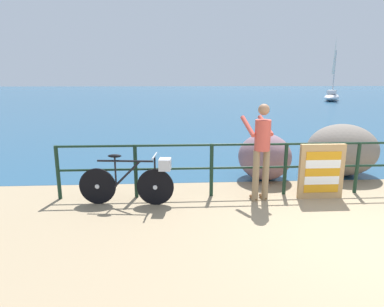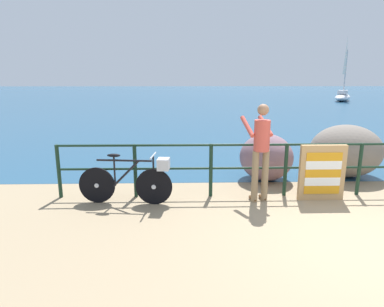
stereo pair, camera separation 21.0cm
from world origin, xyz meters
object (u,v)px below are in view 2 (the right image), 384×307
Objects in this scene: bicycle at (133,179)px; breakwater_boulder_left at (266,157)px; person_at_railing at (261,148)px; sailboat at (343,94)px; breakwater_boulder_main at (346,151)px; folded_deckchair_stack at (322,173)px.

bicycle is 3.06m from breakwater_boulder_left.
person_at_railing is 0.29× the size of sailboat.
bicycle is at bearing -160.55° from breakwater_boulder_main.
breakwater_boulder_left reaches higher than bicycle.
sailboat reaches higher than person_at_railing.
bicycle is at bearing 79.10° from person_at_railing.
bicycle is 1.63× the size of folded_deckchair_stack.
folded_deckchair_stack reaches higher than breakwater_boulder_left.
bicycle is 31.80m from sailboat.
breakwater_boulder_main is (2.34, 1.54, -0.40)m from person_at_railing.
sailboat reaches higher than breakwater_boulder_main.
breakwater_boulder_left is (0.45, 1.31, -0.48)m from person_at_railing.
breakwater_boulder_main reaches higher than breakwater_boulder_left.
folded_deckchair_stack is (3.44, 0.11, 0.06)m from bicycle.
breakwater_boulder_main reaches higher than folded_deckchair_stack.
breakwater_boulder_left is 0.20× the size of sailboat.
person_at_railing reaches higher than breakwater_boulder_left.
breakwater_boulder_left is (-0.71, 1.28, -0.01)m from folded_deckchair_stack.
breakwater_boulder_main is 1.91m from breakwater_boulder_left.
breakwater_boulder_left is at bearing 33.10° from bicycle.
person_at_railing is 30.58m from sailboat.
breakwater_boulder_left is 29.22m from sailboat.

